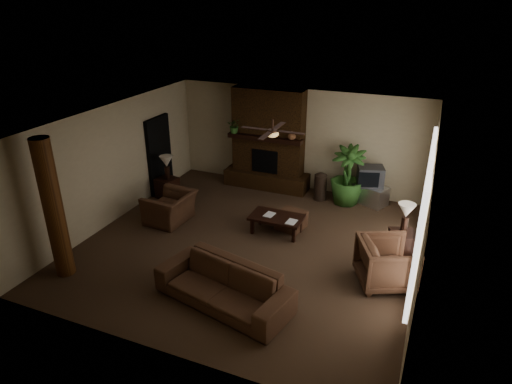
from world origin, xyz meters
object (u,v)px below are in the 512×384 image
at_px(coffee_table, 277,218).
at_px(floor_plant, 346,188).
at_px(side_table_right, 401,244).
at_px(floor_vase, 321,184).
at_px(side_table_left, 167,188).
at_px(ottoman, 291,220).
at_px(armchair_left, 170,203).
at_px(lamp_left, 167,163).
at_px(lamp_right, 406,213).
at_px(armchair_right, 387,261).
at_px(sofa, 223,279).
at_px(log_column, 54,210).
at_px(tv_stand, 370,194).

relative_size(coffee_table, floor_plant, 0.77).
bearing_deg(side_table_right, floor_vase, 137.67).
relative_size(side_table_left, side_table_right, 1.00).
distance_m(coffee_table, floor_vase, 2.23).
height_order(ottoman, side_table_right, side_table_right).
xyz_separation_m(armchair_left, lamp_left, (-0.78, 1.15, 0.52)).
height_order(floor_plant, lamp_right, lamp_right).
bearing_deg(lamp_left, lamp_right, -5.75).
bearing_deg(armchair_right, floor_plant, -0.82).
bearing_deg(side_table_right, sofa, -134.37).
distance_m(coffee_table, floor_plant, 2.50).
distance_m(armchair_left, coffee_table, 2.62).
xyz_separation_m(armchair_left, floor_plant, (3.73, 2.65, -0.05)).
bearing_deg(sofa, log_column, -160.73).
distance_m(ottoman, floor_vase, 1.85).
height_order(sofa, side_table_right, sofa).
height_order(lamp_left, side_table_right, lamp_left).
bearing_deg(armchair_left, lamp_right, 99.15).
distance_m(log_column, side_table_left, 4.01).
relative_size(coffee_table, side_table_right, 2.18).
relative_size(coffee_table, tv_stand, 1.41).
distance_m(armchair_right, side_table_right, 1.19).
bearing_deg(coffee_table, tv_stand, 54.40).
relative_size(coffee_table, side_table_left, 2.18).
xyz_separation_m(ottoman, floor_vase, (0.22, 1.83, 0.23)).
xyz_separation_m(tv_stand, floor_plant, (-0.61, -0.23, 0.19)).
bearing_deg(side_table_left, sofa, -45.64).
bearing_deg(side_table_right, tv_stand, 113.24).
xyz_separation_m(sofa, tv_stand, (1.76, 5.20, -0.24)).
height_order(sofa, lamp_right, lamp_right).
bearing_deg(coffee_table, armchair_left, -170.59).
bearing_deg(sofa, floor_plant, 90.17).
distance_m(log_column, floor_plant, 7.02).
relative_size(tv_stand, floor_plant, 0.54).
xyz_separation_m(floor_vase, lamp_right, (2.30, -2.08, 0.57)).
distance_m(log_column, sofa, 3.47).
height_order(tv_stand, floor_plant, floor_plant).
relative_size(coffee_table, lamp_left, 1.85).
distance_m(floor_plant, side_table_left, 4.80).
xyz_separation_m(ottoman, side_table_left, (-3.66, 0.38, 0.08)).
bearing_deg(armchair_left, armchair_right, 86.33).
relative_size(floor_vase, side_table_right, 1.40).
distance_m(coffee_table, lamp_left, 3.50).
distance_m(armchair_left, lamp_left, 1.48).
distance_m(sofa, side_table_left, 4.89).
bearing_deg(lamp_left, coffee_table, -12.13).
bearing_deg(armchair_right, side_table_right, -33.25).
bearing_deg(lamp_right, floor_vase, 138.00).
bearing_deg(floor_plant, armchair_right, -66.31).
relative_size(armchair_right, floor_plant, 0.65).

